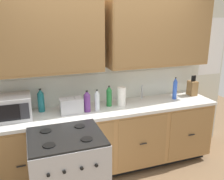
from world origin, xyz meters
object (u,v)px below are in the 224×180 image
at_px(knife_block, 192,88).
at_px(bottle_green, 109,96).
at_px(toaster, 71,106).
at_px(bottle_violet, 87,101).
at_px(bottle_clear, 97,100).
at_px(bottle_teal, 41,101).
at_px(stove_range, 68,175).
at_px(paper_towel_roll, 121,97).
at_px(microwave, 10,108).
at_px(bottle_blue, 175,88).

xyz_separation_m(knife_block, bottle_green, (-1.36, -0.03, 0.02)).
relative_size(toaster, bottle_violet, 1.01).
bearing_deg(bottle_clear, bottle_teal, 163.54).
bearing_deg(stove_range, toaster, 74.18).
xyz_separation_m(paper_towel_roll, bottle_clear, (-0.36, -0.06, 0.01)).
height_order(microwave, bottle_green, bottle_green).
bearing_deg(bottle_violet, bottle_blue, 2.64).
distance_m(stove_range, bottle_blue, 1.93).
distance_m(bottle_blue, bottle_clear, 1.20).
height_order(stove_range, bottle_teal, bottle_teal).
bearing_deg(bottle_green, bottle_blue, -2.19).
bearing_deg(bottle_blue, bottle_green, 177.81).
height_order(bottle_green, bottle_clear, bottle_green).
relative_size(bottle_green, bottle_violet, 1.02).
bearing_deg(bottle_blue, bottle_teal, 175.87).
bearing_deg(bottle_blue, bottle_clear, -176.91).
height_order(microwave, toaster, microwave).
bearing_deg(microwave, knife_block, 1.20).
xyz_separation_m(paper_towel_roll, bottle_blue, (0.84, 0.01, 0.03)).
relative_size(stove_range, knife_block, 3.06).
height_order(stove_range, paper_towel_roll, paper_towel_roll).
bearing_deg(toaster, bottle_clear, -5.13).
bearing_deg(stove_range, bottle_teal, 102.39).
bearing_deg(bottle_teal, paper_towel_roll, -7.82).
relative_size(knife_block, bottle_teal, 1.03).
bearing_deg(bottle_clear, paper_towel_roll, 9.17).
xyz_separation_m(knife_block, bottle_violet, (-1.69, -0.13, 0.02)).
height_order(paper_towel_roll, bottle_teal, bottle_teal).
bearing_deg(paper_towel_roll, bottle_violet, -173.67).
bearing_deg(paper_towel_roll, bottle_teal, 172.18).
relative_size(microwave, bottle_violet, 1.73).
distance_m(microwave, paper_towel_roll, 1.40).
relative_size(microwave, bottle_blue, 1.47).
bearing_deg(stove_range, bottle_blue, 20.98).
height_order(toaster, knife_block, knife_block).
bearing_deg(knife_block, bottle_teal, 178.36).
relative_size(bottle_teal, bottle_clear, 1.08).
bearing_deg(bottle_blue, bottle_violet, -177.36).
bearing_deg(toaster, knife_block, 3.23).
distance_m(stove_range, microwave, 1.05).
height_order(toaster, paper_towel_roll, paper_towel_roll).
distance_m(stove_range, paper_towel_roll, 1.23).
distance_m(knife_block, paper_towel_roll, 1.21).
xyz_separation_m(bottle_blue, bottle_violet, (-1.33, -0.06, -0.02)).
relative_size(microwave, knife_block, 1.55).
bearing_deg(microwave, bottle_violet, -4.91).
xyz_separation_m(stove_range, bottle_clear, (0.51, 0.59, 0.60)).
height_order(paper_towel_roll, bottle_clear, bottle_clear).
xyz_separation_m(microwave, bottle_green, (1.24, 0.02, -0.00)).
bearing_deg(bottle_clear, bottle_green, 27.55).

